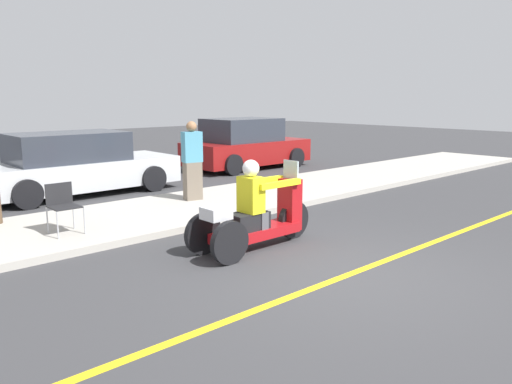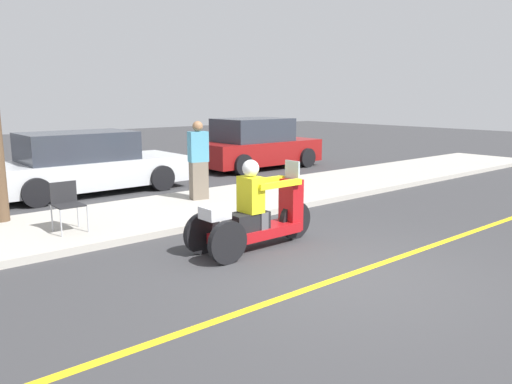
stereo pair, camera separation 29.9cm
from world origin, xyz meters
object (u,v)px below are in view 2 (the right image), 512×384
Objects in this scene: motorcycle_trike at (256,217)px; parked_car_lot_right at (85,164)px; parked_car_lot_left at (256,145)px; folding_chair_set_back at (66,201)px; spectator_near_curb at (198,162)px.

motorcycle_trike is 0.49× the size of parked_car_lot_right.
parked_car_lot_left reaches higher than parked_car_lot_right.
parked_car_lot_left is (7.75, 4.32, 0.14)m from folding_chair_set_back.
motorcycle_trike is at bearing -108.81° from spectator_near_curb.
parked_car_lot_left is (5.72, 6.82, 0.26)m from motorcycle_trike.
spectator_near_curb reaches higher than folding_chair_set_back.
spectator_near_curb is 3.26m from folding_chair_set_back.
parked_car_lot_left is at bearing 29.11° from folding_chair_set_back.
motorcycle_trike is 2.76× the size of folding_chair_set_back.
parked_car_lot_left is at bearing 6.05° from parked_car_lot_right.
spectator_near_curb reaches higher than motorcycle_trike.
motorcycle_trike is 1.33× the size of spectator_near_curb.
motorcycle_trike reaches higher than folding_chair_set_back.
spectator_near_curb is at bearing 13.89° from folding_chair_set_back.
parked_car_lot_right is (1.76, 3.68, 0.09)m from folding_chair_set_back.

